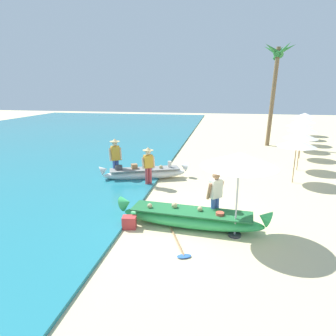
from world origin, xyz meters
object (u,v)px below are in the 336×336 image
object	(u,v)px
person_vendor_hatted	(148,164)
patio_umbrella_large	(239,160)
boat_white_midground	(145,173)
paddle	(179,245)
cooler_box	(129,222)
person_tourist_customer	(215,195)
palm_tree_leaning_seaward	(277,67)
boat_green_foreground	(191,218)
person_vendor_assistant	(115,156)

from	to	relation	value
person_vendor_hatted	patio_umbrella_large	size ratio (longest dim) A/B	0.70
boat_white_midground	paddle	size ratio (longest dim) A/B	2.35
person_vendor_hatted	cooler_box	world-z (taller)	person_vendor_hatted
cooler_box	person_tourist_customer	bearing A→B (deg)	7.06
person_vendor_hatted	palm_tree_leaning_seaward	bearing A→B (deg)	58.47
boat_green_foreground	palm_tree_leaning_seaward	bearing A→B (deg)	73.20
boat_green_foreground	person_tourist_customer	size ratio (longest dim) A/B	2.77
person_tourist_customer	cooler_box	xyz separation A→B (m)	(-2.44, -0.74, -0.74)
palm_tree_leaning_seaward	person_tourist_customer	bearing A→B (deg)	-104.51
person_tourist_customer	paddle	xyz separation A→B (m)	(-0.85, -1.51, -0.90)
cooler_box	paddle	world-z (taller)	cooler_box
person_vendor_assistant	person_vendor_hatted	bearing A→B (deg)	-23.12
cooler_box	paddle	bearing A→B (deg)	-35.60
boat_white_midground	paddle	xyz separation A→B (m)	(2.38, -5.51, -0.25)
person_vendor_hatted	person_tourist_customer	xyz separation A→B (m)	(2.83, -3.11, -0.03)
boat_white_midground	paddle	world-z (taller)	boat_white_midground
boat_green_foreground	paddle	distance (m)	1.21
person_tourist_customer	patio_umbrella_large	distance (m)	1.53
paddle	person_vendor_hatted	bearing A→B (deg)	113.20
boat_white_midground	cooler_box	world-z (taller)	boat_white_midground
boat_green_foreground	patio_umbrella_large	distance (m)	2.30
palm_tree_leaning_seaward	cooler_box	world-z (taller)	palm_tree_leaning_seaward
boat_green_foreground	person_tourist_customer	bearing A→B (deg)	26.57
person_vendor_assistant	paddle	bearing A→B (deg)	-55.53
paddle	person_tourist_customer	bearing A→B (deg)	60.68
person_vendor_assistant	patio_umbrella_large	bearing A→B (deg)	-41.37
palm_tree_leaning_seaward	boat_green_foreground	bearing A→B (deg)	-106.80
palm_tree_leaning_seaward	paddle	size ratio (longest dim) A/B	4.19
patio_umbrella_large	boat_green_foreground	bearing A→B (deg)	165.57
patio_umbrella_large	paddle	size ratio (longest dim) A/B	1.44
person_tourist_customer	patio_umbrella_large	world-z (taller)	patio_umbrella_large
boat_white_midground	cooler_box	size ratio (longest dim) A/B	9.62
boat_white_midground	person_tourist_customer	bearing A→B (deg)	-51.09
cooler_box	paddle	size ratio (longest dim) A/B	0.24
person_vendor_hatted	person_vendor_assistant	distance (m)	1.84
boat_white_midground	palm_tree_leaning_seaward	world-z (taller)	palm_tree_leaning_seaward
boat_white_midground	boat_green_foreground	bearing A→B (deg)	-59.56
person_tourist_customer	patio_umbrella_large	size ratio (longest dim) A/B	0.69
boat_green_foreground	cooler_box	world-z (taller)	boat_green_foreground
patio_umbrella_large	cooler_box	size ratio (longest dim) A/B	5.90
paddle	person_vendor_assistant	bearing A→B (deg)	124.47
person_vendor_hatted	palm_tree_leaning_seaward	distance (m)	12.79
boat_green_foreground	cooler_box	size ratio (longest dim) A/B	11.30
person_tourist_customer	person_vendor_hatted	bearing A→B (deg)	132.29
cooler_box	person_vendor_hatted	bearing A→B (deg)	85.91
boat_green_foreground	boat_white_midground	xyz separation A→B (m)	(-2.55, 4.33, -0.00)
person_vendor_hatted	person_vendor_assistant	bearing A→B (deg)	156.88
cooler_box	boat_white_midground	bearing A→B (deg)	89.55
person_tourist_customer	patio_umbrella_large	bearing A→B (deg)	-48.49
person_vendor_hatted	palm_tree_leaning_seaward	xyz separation A→B (m)	(6.29, 10.25, 4.36)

